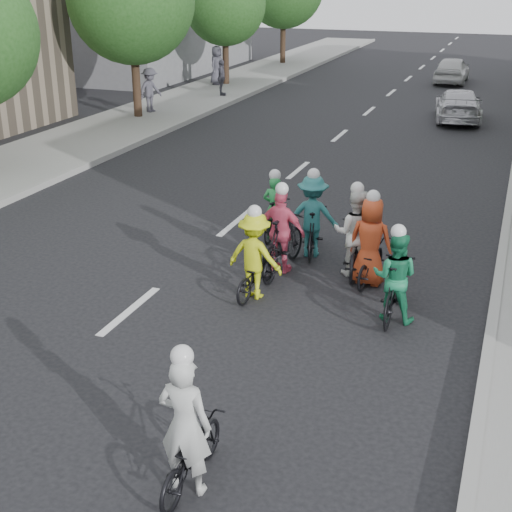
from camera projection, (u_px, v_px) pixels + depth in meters
The scene contains 18 objects.
ground at pixel (130, 311), 12.61m from camera, with size 120.00×120.00×0.00m, color black.
sidewalk_left at pixel (70, 146), 23.85m from camera, with size 4.00×80.00×0.15m, color gray.
curb_left at pixel (121, 150), 23.21m from camera, with size 0.18×80.00×0.18m, color #999993.
curb_right at pixel (511, 188), 19.29m from camera, with size 0.18×80.00×0.18m, color #999993.
tree_l_4 at pixel (225, 4), 34.59m from camera, with size 4.00×4.00×5.97m.
cyclist_0 at pixel (188, 441), 8.16m from camera, with size 0.64×1.54×1.89m.
cyclist_1 at pixel (395, 283), 12.12m from camera, with size 0.77×1.77×1.74m.
cyclist_2 at pixel (255, 262), 12.95m from camera, with size 1.11×1.57×1.77m.
cyclist_3 at pixel (282, 238), 14.04m from camera, with size 1.04×1.93×1.85m.
cyclist_4 at pixel (370, 250), 13.50m from camera, with size 0.88×1.58×1.87m.
cyclist_5 at pixel (275, 215), 15.76m from camera, with size 0.53×1.52×1.61m.
cyclist_6 at pixel (355, 241), 13.92m from camera, with size 0.93×1.89×1.89m.
cyclist_7 at pixel (313, 222), 14.81m from camera, with size 1.22×1.75×1.89m.
follow_car_lead at pixel (458, 105), 27.95m from camera, with size 1.71×4.20×1.22m, color #B9B9BE.
follow_car_trail at pixel (452, 70), 36.99m from camera, with size 1.58×3.92×1.34m, color silver.
spectator_0 at pixel (150, 90), 28.73m from camera, with size 1.13×0.65×1.75m, color #504E5B.
spectator_1 at pixel (222, 78), 32.44m from camera, with size 0.93×0.39×1.60m, color #4E4D59.
spectator_2 at pixel (217, 65), 35.45m from camera, with size 0.91×0.59×1.87m, color #4A4955.
Camera 1 is at (6.06, -9.81, 5.66)m, focal length 50.00 mm.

